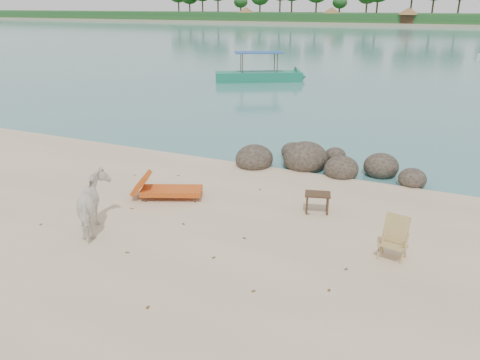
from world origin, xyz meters
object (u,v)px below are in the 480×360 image
Objects in this scene: lounge_chair at (171,188)px; boat_near at (259,57)px; cow at (95,205)px; deck_chair at (394,241)px; boulders at (317,162)px; side_table at (317,204)px.

lounge_chair is 23.52m from boat_near.
cow reaches higher than lounge_chair.
lounge_chair is 2.35× the size of deck_chair.
cow is 25.89m from boat_near.
lounge_chair is at bearing -125.22° from boulders.
boat_near reaches higher than boulders.
deck_chair reaches higher than lounge_chair.
side_table is 24.30m from boat_near.
boat_near is at bearing 82.50° from lounge_chair.
deck_chair reaches higher than side_table.
boat_near reaches higher than side_table.
side_table is 0.10× the size of boat_near.
cow is at bearing -126.19° from lounge_chair.
cow is (-3.79, -7.15, 0.51)m from boulders.
deck_chair is (2.26, -1.75, 0.19)m from side_table.
boulders is 3.76× the size of cow.
lounge_chair is 6.58m from deck_chair.
side_table is 2.87m from deck_chair.
lounge_chair is (-4.25, -0.81, 0.05)m from side_table.
boulders is 20.52m from boat_near.
boat_near is at bearing -112.70° from cow.
boulders is 6.83× the size of deck_chair.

